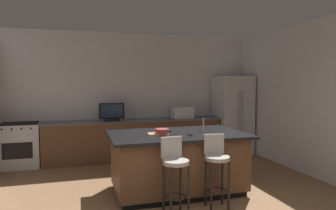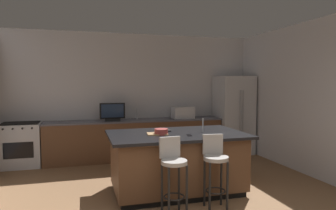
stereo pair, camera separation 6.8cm
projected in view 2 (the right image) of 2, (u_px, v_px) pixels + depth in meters
name	position (u px, v px, depth m)	size (l,w,h in m)	color
wall_back	(134.00, 95.00, 7.21)	(6.22, 0.12, 2.87)	#BCBCC1
wall_right	(314.00, 99.00, 5.59)	(0.12, 5.45, 2.87)	#BCBCC1
counter_back	(136.00, 139.00, 6.92)	(3.97, 0.62, 0.89)	brown
kitchen_island	(177.00, 162.00, 4.83)	(2.13, 1.30, 0.94)	black
refrigerator	(233.00, 115.00, 7.47)	(0.82, 0.78, 1.88)	#B7BABF
range_oven	(21.00, 145.00, 6.26)	(0.79, 0.63, 0.91)	#B7BABF
microwave	(183.00, 112.00, 7.18)	(0.48, 0.36, 0.27)	#B7BABF
tv_monitor	(112.00, 113.00, 6.68)	(0.55, 0.16, 0.39)	black
sink_faucet_back	(137.00, 114.00, 6.98)	(0.02, 0.02, 0.24)	#B2B2B7
sink_faucet_island	(203.00, 125.00, 4.91)	(0.02, 0.02, 0.22)	#B2B2B7
bar_stool_left	(173.00, 169.00, 3.94)	(0.34, 0.35, 1.02)	gray
bar_stool_right	(215.00, 164.00, 4.17)	(0.34, 0.35, 1.01)	gray
fruit_bowl	(161.00, 132.00, 4.66)	(0.21, 0.21, 0.09)	#993833
cell_phone	(189.00, 135.00, 4.59)	(0.07, 0.15, 0.01)	black
tv_remote	(168.00, 130.00, 5.01)	(0.04, 0.17, 0.02)	black
cutting_board	(157.00, 134.00, 4.67)	(0.31, 0.24, 0.02)	#A87F51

